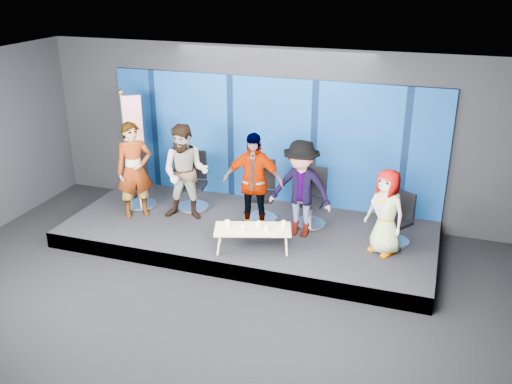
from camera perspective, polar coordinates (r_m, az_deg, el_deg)
ground at (r=9.10m, az=-6.10°, el=-11.59°), size 10.00×10.00×0.00m
room_walls at (r=8.02m, az=-6.80°, el=3.02°), size 10.02×8.02×3.51m
riser at (r=11.03m, az=-0.75°, el=-4.16°), size 7.00×3.00×0.30m
backdrop at (r=11.78m, az=1.58°, el=5.16°), size 7.00×0.08×2.60m
chair_a at (r=12.01m, az=-11.61°, el=0.42°), size 0.94×0.94×1.18m
panelist_a at (r=11.34m, az=-12.07°, el=2.14°), size 0.83×0.80×1.91m
chair_b at (r=11.72m, az=-6.31°, el=0.19°), size 0.76×0.76×1.17m
panelist_b at (r=11.06m, az=-7.06°, el=1.93°), size 1.03×0.86×1.90m
chair_c at (r=11.12m, az=0.52°, el=-0.88°), size 0.75×0.75×1.18m
panelist_c at (r=10.46m, az=-0.30°, el=0.94°), size 1.18×0.62×1.91m
chair_d at (r=10.97m, az=5.53°, el=-1.45°), size 0.68×0.68×1.12m
panelist_d at (r=10.33m, az=4.50°, el=0.31°), size 1.23×0.77×1.82m
chair_e at (r=10.55m, az=14.02°, el=-3.38°), size 0.73×0.73×0.94m
panelist_e at (r=9.96m, az=12.88°, el=-1.96°), size 0.89×0.81×1.53m
coffee_table at (r=9.97m, az=-0.33°, el=-3.81°), size 1.44×0.94×0.41m
mug_a at (r=10.02m, az=-2.88°, el=-3.14°), size 0.09×0.09×0.11m
mug_b at (r=9.83m, az=-1.32°, el=-3.70°), size 0.08×0.08×0.09m
mug_c at (r=10.01m, az=0.22°, el=-3.20°), size 0.07×0.07×0.09m
mug_d at (r=9.85m, az=1.04°, el=-3.64°), size 0.08×0.08×0.09m
mug_e at (r=10.03m, az=2.76°, el=-3.16°), size 0.08×0.08×0.10m
flag_stand at (r=12.08m, az=-12.40°, el=4.83°), size 0.51×0.36×2.37m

